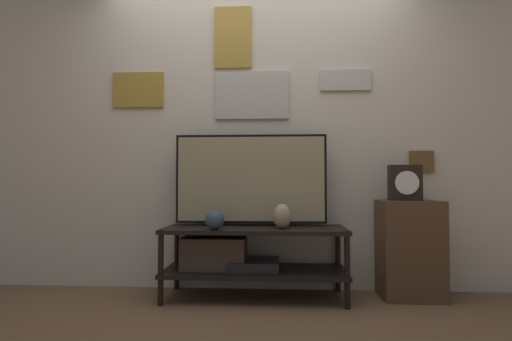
{
  "coord_description": "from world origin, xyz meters",
  "views": [
    {
      "loc": [
        0.19,
        -2.69,
        0.85
      ],
      "look_at": [
        0.01,
        0.29,
        0.95
      ],
      "focal_mm": 28.0,
      "sensor_mm": 36.0,
      "label": 1
    }
  ],
  "objects": [
    {
      "name": "vase_urn_stoneware",
      "position": [
        0.2,
        0.21,
        0.61
      ],
      "size": [
        0.13,
        0.12,
        0.18
      ],
      "color": "tan",
      "rests_on": "media_console"
    },
    {
      "name": "media_console",
      "position": [
        -0.11,
        0.29,
        0.33
      ],
      "size": [
        1.35,
        0.49,
        0.52
      ],
      "color": "black",
      "rests_on": "ground_plane"
    },
    {
      "name": "vase_round_glass",
      "position": [
        -0.27,
        0.12,
        0.59
      ],
      "size": [
        0.14,
        0.14,
        0.14
      ],
      "color": "#2D4251",
      "rests_on": "media_console"
    },
    {
      "name": "ground_plane",
      "position": [
        0.0,
        0.0,
        0.0
      ],
      "size": [
        12.0,
        12.0,
        0.0
      ],
      "primitive_type": "plane",
      "color": "brown"
    },
    {
      "name": "mantel_clock",
      "position": [
        1.12,
        0.35,
        0.86
      ],
      "size": [
        0.23,
        0.11,
        0.27
      ],
      "color": "black",
      "rests_on": "side_table"
    },
    {
      "name": "side_table",
      "position": [
        1.16,
        0.36,
        0.36
      ],
      "size": [
        0.44,
        0.34,
        0.72
      ],
      "color": "#513823",
      "rests_on": "ground_plane"
    },
    {
      "name": "wall_back",
      "position": [
        -0.0,
        0.58,
        1.36
      ],
      "size": [
        6.4,
        0.08,
        2.7
      ],
      "color": "beige",
      "rests_on": "ground_plane"
    },
    {
      "name": "television",
      "position": [
        -0.04,
        0.4,
        0.89
      ],
      "size": [
        1.17,
        0.05,
        0.71
      ],
      "color": "black",
      "rests_on": "media_console"
    }
  ]
}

